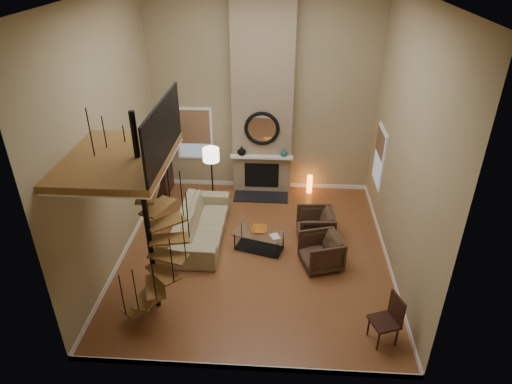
# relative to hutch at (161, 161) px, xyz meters

# --- Properties ---
(ground) EXTENTS (6.00, 6.50, 0.01)m
(ground) POSITION_rel_hutch_xyz_m (2.81, -2.77, -0.95)
(ground) COLOR #995B31
(ground) RESTS_ON ground
(back_wall) EXTENTS (6.00, 0.02, 5.50)m
(back_wall) POSITION_rel_hutch_xyz_m (2.81, 0.48, 1.80)
(back_wall) COLOR tan
(back_wall) RESTS_ON ground
(front_wall) EXTENTS (6.00, 0.02, 5.50)m
(front_wall) POSITION_rel_hutch_xyz_m (2.81, -6.02, 1.80)
(front_wall) COLOR tan
(front_wall) RESTS_ON ground
(left_wall) EXTENTS (0.02, 6.50, 5.50)m
(left_wall) POSITION_rel_hutch_xyz_m (-0.19, -2.77, 1.80)
(left_wall) COLOR tan
(left_wall) RESTS_ON ground
(right_wall) EXTENTS (0.02, 6.50, 5.50)m
(right_wall) POSITION_rel_hutch_xyz_m (5.81, -2.77, 1.80)
(right_wall) COLOR tan
(right_wall) RESTS_ON ground
(baseboard_back) EXTENTS (6.00, 0.02, 0.12)m
(baseboard_back) POSITION_rel_hutch_xyz_m (2.81, 0.47, -0.89)
(baseboard_back) COLOR white
(baseboard_back) RESTS_ON ground
(baseboard_front) EXTENTS (6.00, 0.02, 0.12)m
(baseboard_front) POSITION_rel_hutch_xyz_m (2.81, -6.01, -0.89)
(baseboard_front) COLOR white
(baseboard_front) RESTS_ON ground
(baseboard_left) EXTENTS (0.02, 6.50, 0.12)m
(baseboard_left) POSITION_rel_hutch_xyz_m (-0.18, -2.77, -0.89)
(baseboard_left) COLOR white
(baseboard_left) RESTS_ON ground
(baseboard_right) EXTENTS (0.02, 6.50, 0.12)m
(baseboard_right) POSITION_rel_hutch_xyz_m (5.80, -2.77, -0.89)
(baseboard_right) COLOR white
(baseboard_right) RESTS_ON ground
(chimney_breast) EXTENTS (1.60, 0.38, 5.50)m
(chimney_breast) POSITION_rel_hutch_xyz_m (2.81, 0.29, 1.80)
(chimney_breast) COLOR #8C775B
(chimney_breast) RESTS_ON ground
(hearth) EXTENTS (1.50, 0.60, 0.04)m
(hearth) POSITION_rel_hutch_xyz_m (2.81, -0.20, -0.93)
(hearth) COLOR black
(hearth) RESTS_ON ground
(firebox) EXTENTS (0.95, 0.02, 0.72)m
(firebox) POSITION_rel_hutch_xyz_m (2.81, 0.09, -0.40)
(firebox) COLOR black
(firebox) RESTS_ON chimney_breast
(mantel) EXTENTS (1.70, 0.18, 0.06)m
(mantel) POSITION_rel_hutch_xyz_m (2.81, 0.01, 0.20)
(mantel) COLOR white
(mantel) RESTS_ON chimney_breast
(mirror_frame) EXTENTS (0.94, 0.10, 0.94)m
(mirror_frame) POSITION_rel_hutch_xyz_m (2.81, 0.07, 1.00)
(mirror_frame) COLOR black
(mirror_frame) RESTS_ON chimney_breast
(mirror_disc) EXTENTS (0.80, 0.01, 0.80)m
(mirror_disc) POSITION_rel_hutch_xyz_m (2.81, 0.08, 1.00)
(mirror_disc) COLOR white
(mirror_disc) RESTS_ON chimney_breast
(vase_left) EXTENTS (0.24, 0.24, 0.25)m
(vase_left) POSITION_rel_hutch_xyz_m (2.26, 0.05, 0.35)
(vase_left) COLOR black
(vase_left) RESTS_ON mantel
(vase_right) EXTENTS (0.20, 0.20, 0.21)m
(vase_right) POSITION_rel_hutch_xyz_m (3.41, 0.05, 0.33)
(vase_right) COLOR #164A50
(vase_right) RESTS_ON mantel
(window_back) EXTENTS (1.02, 0.06, 1.52)m
(window_back) POSITION_rel_hutch_xyz_m (0.91, 0.46, 0.67)
(window_back) COLOR white
(window_back) RESTS_ON back_wall
(window_right) EXTENTS (0.06, 1.02, 1.52)m
(window_right) POSITION_rel_hutch_xyz_m (5.78, -0.77, 0.68)
(window_right) COLOR white
(window_right) RESTS_ON right_wall
(entry_door) EXTENTS (0.10, 1.05, 2.16)m
(entry_door) POSITION_rel_hutch_xyz_m (-0.15, -0.97, 0.10)
(entry_door) COLOR white
(entry_door) RESTS_ON ground
(loft) EXTENTS (1.70, 2.20, 1.09)m
(loft) POSITION_rel_hutch_xyz_m (0.76, -4.57, 2.29)
(loft) COLOR brown
(loft) RESTS_ON left_wall
(spiral_stair) EXTENTS (1.47, 1.47, 4.06)m
(spiral_stair) POSITION_rel_hutch_xyz_m (1.03, -4.56, 0.83)
(spiral_stair) COLOR black
(spiral_stair) RESTS_ON ground
(hutch) EXTENTS (0.40, 0.86, 1.91)m
(hutch) POSITION_rel_hutch_xyz_m (0.00, 0.00, 0.00)
(hutch) COLOR black
(hutch) RESTS_ON ground
(sofa) EXTENTS (1.04, 2.65, 0.77)m
(sofa) POSITION_rel_hutch_xyz_m (1.48, -2.19, -0.55)
(sofa) COLOR tan
(sofa) RESTS_ON ground
(armchair_near) EXTENTS (0.92, 0.90, 0.79)m
(armchair_near) POSITION_rel_hutch_xyz_m (4.29, -2.06, -0.60)
(armchair_near) COLOR #402C1D
(armchair_near) RESTS_ON ground
(armchair_far) EXTENTS (1.05, 1.03, 0.77)m
(armchair_far) POSITION_rel_hutch_xyz_m (4.36, -3.06, -0.60)
(armchair_far) COLOR #402C1D
(armchair_far) RESTS_ON ground
(coffee_table) EXTENTS (1.29, 0.89, 0.44)m
(coffee_table) POSITION_rel_hutch_xyz_m (2.89, -2.59, -0.67)
(coffee_table) COLOR silver
(coffee_table) RESTS_ON ground
(bowl) EXTENTS (0.38, 0.38, 0.09)m
(bowl) POSITION_rel_hutch_xyz_m (2.89, -2.54, -0.45)
(bowl) COLOR #C26D22
(bowl) RESTS_ON coffee_table
(book) EXTENTS (0.27, 0.31, 0.02)m
(book) POSITION_rel_hutch_xyz_m (3.24, -2.74, -0.49)
(book) COLOR gray
(book) RESTS_ON coffee_table
(floor_lamp) EXTENTS (0.42, 0.42, 1.73)m
(floor_lamp) POSITION_rel_hutch_xyz_m (1.56, -0.78, 0.46)
(floor_lamp) COLOR black
(floor_lamp) RESTS_ON ground
(accent_lamp) EXTENTS (0.15, 0.15, 0.54)m
(accent_lamp) POSITION_rel_hutch_xyz_m (4.16, 0.20, -0.70)
(accent_lamp) COLOR orange
(accent_lamp) RESTS_ON ground
(side_chair) EXTENTS (0.58, 0.58, 0.98)m
(side_chair) POSITION_rel_hutch_xyz_m (5.34, -5.16, -0.42)
(side_chair) COLOR black
(side_chair) RESTS_ON ground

